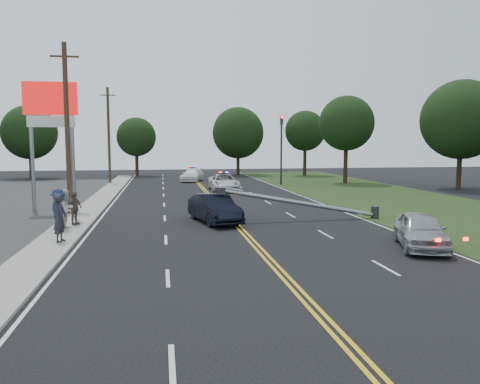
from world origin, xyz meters
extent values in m
plane|color=black|center=(0.00, 0.00, 0.00)|extent=(120.00, 120.00, 0.00)
cube|color=gray|center=(-8.40, 10.00, 0.06)|extent=(1.80, 70.00, 0.12)
cube|color=#233313|center=(13.50, 10.00, 0.01)|extent=(12.00, 80.00, 0.01)
cube|color=gold|center=(0.00, 10.00, 0.01)|extent=(0.36, 80.00, 0.00)
cylinder|color=gray|center=(-11.70, 14.00, 3.50)|extent=(0.24, 0.24, 7.00)
cylinder|color=gray|center=(-9.30, 14.00, 3.50)|extent=(0.24, 0.24, 7.00)
cube|color=red|center=(-10.50, 14.00, 7.00)|extent=(3.20, 0.35, 2.00)
cube|color=white|center=(-10.50, 14.00, 5.60)|extent=(2.80, 0.30, 0.70)
cylinder|color=#2D2D30|center=(8.30, 30.00, 3.50)|extent=(0.20, 0.20, 7.00)
cube|color=#2D2D30|center=(8.30, 30.00, 6.60)|extent=(0.28, 0.28, 0.90)
sphere|color=#FF0C07|center=(8.30, 29.84, 6.90)|extent=(0.22, 0.22, 0.22)
cylinder|color=#2D2D30|center=(8.10, 8.00, 0.35)|extent=(0.44, 0.44, 0.70)
cylinder|color=gray|center=(3.67, 8.00, 0.98)|extent=(8.90, 0.24, 1.80)
cube|color=#2D2D30|center=(-0.76, 8.00, 1.76)|extent=(0.55, 0.32, 0.30)
cylinder|color=#382619|center=(-9.20, 12.00, 5.00)|extent=(0.28, 0.28, 10.00)
cube|color=#382619|center=(-9.20, 12.00, 9.20)|extent=(1.60, 0.10, 0.10)
cylinder|color=#382619|center=(-9.20, 34.00, 5.00)|extent=(0.28, 0.28, 10.00)
cube|color=#382619|center=(-9.20, 34.00, 9.20)|extent=(1.60, 0.10, 0.10)
cylinder|color=black|center=(-19.39, 43.24, 1.61)|extent=(0.44, 0.44, 3.22)
sphere|color=black|center=(-19.39, 43.24, 5.54)|extent=(6.46, 6.46, 6.46)
cylinder|color=black|center=(-6.97, 45.28, 1.47)|extent=(0.44, 0.44, 2.93)
sphere|color=black|center=(-6.97, 45.28, 5.05)|extent=(5.01, 5.01, 5.01)
cylinder|color=black|center=(6.35, 45.47, 1.63)|extent=(0.44, 0.44, 3.26)
sphere|color=black|center=(6.35, 45.47, 5.62)|extent=(6.86, 6.86, 6.86)
cylinder|color=black|center=(14.82, 42.71, 1.70)|extent=(0.44, 0.44, 3.40)
sphere|color=black|center=(14.82, 42.71, 5.86)|extent=(5.27, 5.27, 5.27)
cylinder|color=black|center=(15.52, 30.58, 1.84)|extent=(0.44, 0.44, 3.68)
sphere|color=black|center=(15.52, 30.58, 6.34)|extent=(5.79, 5.79, 5.79)
cylinder|color=black|center=(23.44, 22.73, 1.86)|extent=(0.44, 0.44, 3.72)
sphere|color=black|center=(23.44, 22.73, 6.41)|extent=(7.28, 7.28, 7.28)
imported|color=black|center=(-1.05, 8.18, 0.76)|extent=(2.69, 4.89, 1.53)
imported|color=#A1A5A9|center=(6.55, 0.65, 0.73)|extent=(3.08, 4.64, 1.47)
imported|color=silver|center=(1.70, 25.14, 0.74)|extent=(2.46, 5.30, 1.47)
imported|color=white|center=(-0.43, 35.77, 0.69)|extent=(3.31, 5.14, 1.39)
imported|color=#28272F|center=(-8.09, 3.75, 1.13)|extent=(0.62, 0.81, 2.01)
imported|color=silver|center=(-8.42, 6.89, 1.08)|extent=(1.05, 1.15, 1.91)
imported|color=#1A2543|center=(-8.69, 6.44, 1.12)|extent=(0.81, 1.33, 2.00)
imported|color=#61534D|center=(-8.25, 8.00, 0.97)|extent=(0.90, 1.06, 1.71)
camera|label=1|loc=(-3.83, -16.65, 4.28)|focal=35.00mm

